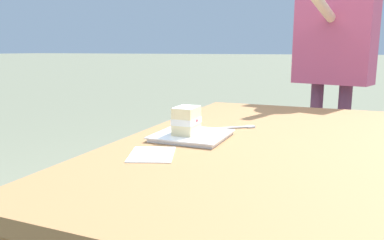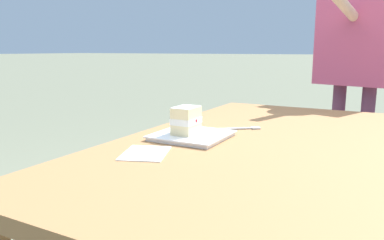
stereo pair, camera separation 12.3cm
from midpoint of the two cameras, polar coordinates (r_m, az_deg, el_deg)
The scene contains 6 objects.
patio_table at distance 1.27m, azimuth 8.26°, elevation -6.85°, with size 1.53×0.87×0.71m.
dessert_plate at distance 1.24m, azimuth -2.84°, elevation -2.42°, with size 0.23×0.23×0.02m.
cake_slice at distance 1.23m, azimuth -3.75°, elevation -0.10°, with size 0.09×0.08×0.09m.
dessert_fork at distance 1.40m, azimuth 4.27°, elevation -1.16°, with size 0.12×0.14×0.01m.
paper_napkin at distance 1.06m, azimuth -9.47°, elevation -5.23°, with size 0.19×0.17×0.00m.
diner_person at distance 2.35m, azimuth 19.48°, elevation 11.54°, with size 0.60×0.47×1.59m.
Camera 1 is at (1.20, 0.24, 1.00)m, focal length 35.02 mm.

